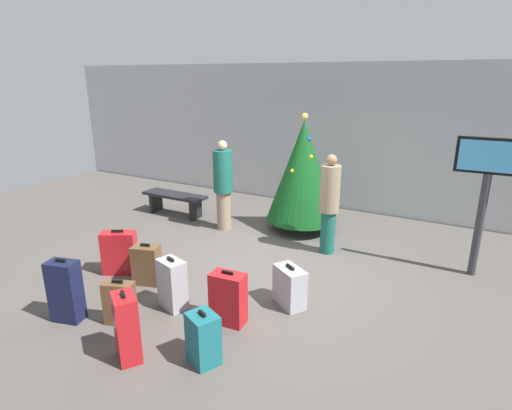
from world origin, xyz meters
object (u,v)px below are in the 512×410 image
at_px(suitcase_4, 120,303).
at_px(suitcase_8, 120,253).
at_px(flight_info_kiosk, 487,181).
at_px(traveller_0, 223,184).
at_px(suitcase_3, 228,298).
at_px(traveller_1, 329,202).
at_px(suitcase_0, 203,339).
at_px(suitcase_5, 65,291).
at_px(waiting_bench, 175,199).
at_px(suitcase_6, 290,287).
at_px(suitcase_7, 127,328).
at_px(suitcase_1, 172,284).
at_px(suitcase_2, 147,265).
at_px(holiday_tree, 303,171).

bearing_deg(suitcase_4, suitcase_8, 136.50).
bearing_deg(suitcase_4, flight_info_kiosk, 43.85).
bearing_deg(traveller_0, suitcase_3, -55.79).
distance_m(suitcase_4, suitcase_8, 1.45).
relative_size(traveller_1, suitcase_0, 2.83).
bearing_deg(suitcase_0, suitcase_5, -175.08).
relative_size(traveller_0, suitcase_3, 2.52).
height_order(waiting_bench, suitcase_6, suitcase_6).
bearing_deg(suitcase_0, waiting_bench, 133.03).
distance_m(traveller_0, suitcase_8, 2.51).
relative_size(flight_info_kiosk, suitcase_5, 2.54).
relative_size(suitcase_0, suitcase_6, 1.06).
height_order(traveller_0, suitcase_7, traveller_0).
bearing_deg(suitcase_6, waiting_bench, 149.72).
distance_m(suitcase_3, suitcase_5, 2.02).
xyz_separation_m(suitcase_7, suitcase_8, (-1.63, 1.44, -0.04)).
xyz_separation_m(flight_info_kiosk, suitcase_0, (-2.41, -3.69, -1.20)).
relative_size(suitcase_1, suitcase_5, 0.86).
relative_size(flight_info_kiosk, suitcase_4, 3.57).
height_order(traveller_0, traveller_1, traveller_0).
distance_m(traveller_1, suitcase_8, 3.48).
xyz_separation_m(suitcase_0, suitcase_5, (-1.97, -0.17, 0.11)).
bearing_deg(suitcase_2, suitcase_7, -53.50).
distance_m(flight_info_kiosk, suitcase_2, 5.09).
height_order(holiday_tree, suitcase_4, holiday_tree).
height_order(suitcase_2, suitcase_7, suitcase_7).
relative_size(waiting_bench, suitcase_3, 2.12).
xyz_separation_m(suitcase_2, suitcase_5, (-0.20, -1.21, 0.10)).
bearing_deg(suitcase_7, waiting_bench, 123.78).
bearing_deg(traveller_0, suitcase_8, -97.95).
bearing_deg(suitcase_1, waiting_bench, 129.22).
distance_m(flight_info_kiosk, suitcase_7, 5.24).
bearing_deg(suitcase_6, suitcase_2, -167.61).
height_order(traveller_1, suitcase_0, traveller_1).
xyz_separation_m(flight_info_kiosk, suitcase_7, (-3.16, -4.04, -1.10)).
height_order(traveller_1, suitcase_2, traveller_1).
bearing_deg(suitcase_3, suitcase_0, -77.13).
bearing_deg(suitcase_5, flight_info_kiosk, 41.37).
relative_size(suitcase_2, suitcase_7, 0.78).
xyz_separation_m(holiday_tree, suitcase_4, (-0.66, -4.12, -0.92)).
relative_size(traveller_0, traveller_1, 1.03).
xyz_separation_m(flight_info_kiosk, suitcase_4, (-3.74, -3.59, -1.21)).
bearing_deg(traveller_0, traveller_1, -2.75).
relative_size(holiday_tree, suitcase_7, 2.86).
distance_m(traveller_1, suitcase_0, 3.46).
bearing_deg(holiday_tree, suitcase_3, -81.81).
distance_m(suitcase_4, suitcase_6, 2.16).
distance_m(waiting_bench, suitcase_4, 4.18).
bearing_deg(suitcase_3, suitcase_2, 170.00).
height_order(suitcase_4, suitcase_5, suitcase_5).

